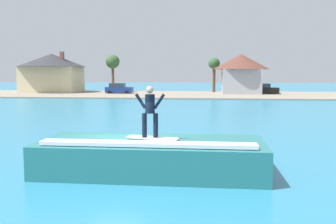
% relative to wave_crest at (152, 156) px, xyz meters
% --- Properties ---
extents(ground_plane, '(260.00, 260.00, 0.00)m').
position_rel_wave_crest_xyz_m(ground_plane, '(-1.01, 0.02, -0.59)').
color(ground_plane, teal).
extents(wave_crest, '(7.71, 3.28, 1.26)m').
position_rel_wave_crest_xyz_m(wave_crest, '(0.00, 0.00, 0.00)').
color(wave_crest, '#246E6E').
rests_on(wave_crest, ground_plane).
extents(surfboard, '(1.83, 0.88, 0.06)m').
position_rel_wave_crest_xyz_m(surfboard, '(0.10, -0.45, 0.70)').
color(surfboard, white).
rests_on(surfboard, wave_crest).
extents(surfer, '(1.00, 0.32, 1.70)m').
position_rel_wave_crest_xyz_m(surfer, '(0.02, -0.49, 1.68)').
color(surfer, black).
rests_on(surfer, surfboard).
extents(shoreline_bank, '(120.00, 20.00, 0.19)m').
position_rel_wave_crest_xyz_m(shoreline_bank, '(-1.01, 46.93, -0.50)').
color(shoreline_bank, gray).
rests_on(shoreline_bank, ground_plane).
extents(car_near_shore, '(4.35, 2.22, 1.86)m').
position_rel_wave_crest_xyz_m(car_near_shore, '(-12.77, 47.81, 0.35)').
color(car_near_shore, navy).
rests_on(car_near_shore, ground_plane).
extents(car_far_shore, '(4.46, 2.16, 1.86)m').
position_rel_wave_crest_xyz_m(car_far_shore, '(10.47, 48.25, 0.35)').
color(car_far_shore, black).
rests_on(car_far_shore, ground_plane).
extents(house_with_chimney, '(11.63, 11.63, 7.11)m').
position_rel_wave_crest_xyz_m(house_with_chimney, '(-25.29, 50.59, 3.44)').
color(house_with_chimney, beige).
rests_on(house_with_chimney, ground_plane).
extents(house_gabled_white, '(9.14, 9.14, 6.57)m').
position_rel_wave_crest_xyz_m(house_gabled_white, '(7.07, 50.33, 3.20)').
color(house_gabled_white, '#9EA3AD').
rests_on(house_gabled_white, ground_plane).
extents(tree_tall_bare, '(2.00, 2.00, 6.18)m').
position_rel_wave_crest_xyz_m(tree_tall_bare, '(2.75, 53.92, 4.20)').
color(tree_tall_bare, brown).
rests_on(tree_tall_bare, ground_plane).
extents(tree_short_bushy, '(2.42, 2.42, 6.71)m').
position_rel_wave_crest_xyz_m(tree_short_bushy, '(-14.94, 52.52, 4.70)').
color(tree_short_bushy, brown).
rests_on(tree_short_bushy, ground_plane).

